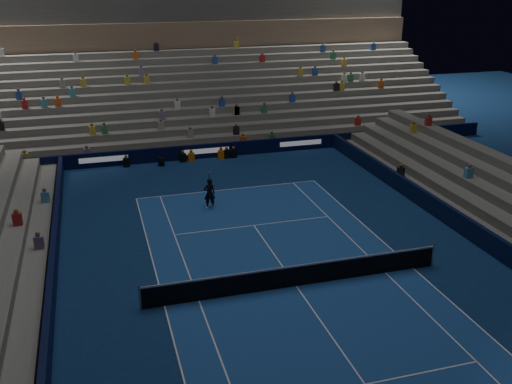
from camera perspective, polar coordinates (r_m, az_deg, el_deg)
name	(u,v)px	position (r m, az deg, el deg)	size (l,w,h in m)	color
ground	(296,286)	(24.42, 3.99, -9.25)	(90.00, 90.00, 0.00)	navy
court_surface	(296,286)	(24.42, 3.99, -9.24)	(10.97, 23.77, 0.01)	#1A4490
sponsor_barrier_far	(206,151)	(40.71, -4.93, 4.06)	(44.00, 0.25, 1.00)	black
sponsor_barrier_east	(496,246)	(28.70, 22.60, -4.98)	(0.25, 37.00, 1.00)	black
sponsor_barrier_west	(50,312)	(23.09, -19.70, -11.05)	(0.25, 37.00, 1.00)	#080F33
grandstand_main	(182,86)	(49.05, -7.28, 10.33)	(44.00, 15.20, 11.20)	#63635E
tennis_net	(296,275)	(24.17, 4.02, -8.21)	(12.90, 0.10, 1.10)	#B2B2B7
tennis_player	(210,193)	(31.79, -4.61, -0.14)	(0.63, 0.41, 1.73)	black
broadcast_camera	(161,161)	(39.53, -9.31, 3.00)	(0.48, 0.88, 0.53)	black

